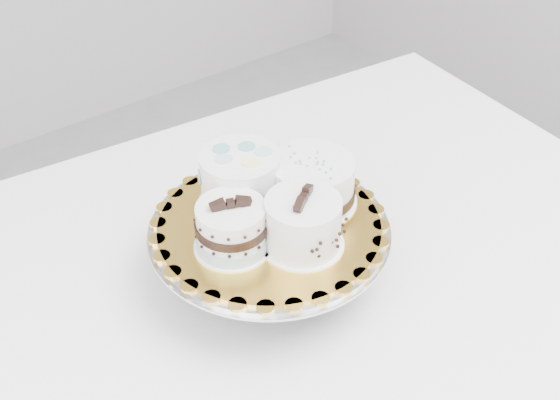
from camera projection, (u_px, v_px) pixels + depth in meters
table at (268, 303)px, 1.06m from camera, size 1.34×0.97×0.75m
cake_stand at (269, 241)px, 0.97m from camera, size 0.33×0.33×0.09m
cake_board at (269, 224)px, 0.96m from camera, size 0.39×0.39×0.00m
cake_swirl at (303, 224)px, 0.90m from camera, size 0.14×0.14×0.09m
cake_banded at (232, 229)px, 0.90m from camera, size 0.12×0.12×0.08m
cake_dots at (240, 179)px, 0.97m from camera, size 0.13×0.13×0.08m
cake_ribbon at (313, 183)px, 0.97m from camera, size 0.14×0.13×0.07m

